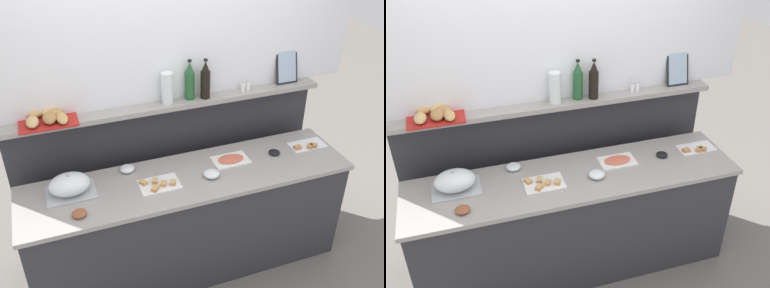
{
  "view_description": "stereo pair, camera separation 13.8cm",
  "coord_description": "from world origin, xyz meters",
  "views": [
    {
      "loc": [
        -0.88,
        -2.47,
        2.82
      ],
      "look_at": [
        0.06,
        0.1,
        1.12
      ],
      "focal_mm": 41.02,
      "sensor_mm": 36.0,
      "label": 1
    },
    {
      "loc": [
        -0.75,
        -2.51,
        2.82
      ],
      "look_at": [
        0.06,
        0.1,
        1.12
      ],
      "focal_mm": 41.02,
      "sensor_mm": 36.0,
      "label": 2
    }
  ],
  "objects": [
    {
      "name": "cold_cuts_platter",
      "position": [
        0.37,
        0.08,
        0.93
      ],
      "size": [
        0.28,
        0.18,
        0.02
      ],
      "color": "white",
      "rests_on": "buffet_counter"
    },
    {
      "name": "sandwich_platter_side",
      "position": [
        1.05,
        0.06,
        0.93
      ],
      "size": [
        0.29,
        0.16,
        0.04
      ],
      "color": "white",
      "rests_on": "buffet_counter"
    },
    {
      "name": "condiment_bowl_teal",
      "position": [
        0.74,
        0.05,
        0.93
      ],
      "size": [
        0.09,
        0.09,
        0.03
      ],
      "primitive_type": "ellipsoid",
      "color": "black",
      "rests_on": "buffet_counter"
    },
    {
      "name": "water_carafe",
      "position": [
        -0.03,
        0.41,
        1.45
      ],
      "size": [
        0.09,
        0.09,
        0.24
      ],
      "primitive_type": "cylinder",
      "color": "silver",
      "rests_on": "back_ledge_unit"
    },
    {
      "name": "upper_wall_panel",
      "position": [
        0.0,
        0.51,
        1.97
      ],
      "size": [
        3.12,
        0.08,
        1.27
      ],
      "primitive_type": "cube",
      "color": "white",
      "rests_on": "back_ledge_unit"
    },
    {
      "name": "salt_shaker",
      "position": [
        0.61,
        0.41,
        1.37
      ],
      "size": [
        0.03,
        0.03,
        0.09
      ],
      "color": "white",
      "rests_on": "back_ledge_unit"
    },
    {
      "name": "glass_bowl_medium",
      "position": [
        -0.41,
        0.22,
        0.94
      ],
      "size": [
        0.11,
        0.11,
        0.04
      ],
      "color": "silver",
      "rests_on": "buffet_counter"
    },
    {
      "name": "bread_basket",
      "position": [
        -0.9,
        0.42,
        1.37
      ],
      "size": [
        0.4,
        0.31,
        0.08
      ],
      "color": "#B2231E",
      "rests_on": "back_ledge_unit"
    },
    {
      "name": "back_ledge_unit",
      "position": [
        0.0,
        0.48,
        0.7
      ],
      "size": [
        2.52,
        0.22,
        1.33
      ],
      "color": "#2D2D33",
      "rests_on": "ground_plane"
    },
    {
      "name": "ground_plane",
      "position": [
        0.0,
        0.6,
        0.0
      ],
      "size": [
        12.0,
        12.0,
        0.0
      ],
      "primitive_type": "plane",
      "color": "slate"
    },
    {
      "name": "serving_cloche",
      "position": [
        -0.84,
        0.09,
        0.99
      ],
      "size": [
        0.34,
        0.24,
        0.17
      ],
      "color": "#B7BABF",
      "rests_on": "buffet_counter"
    },
    {
      "name": "condiment_bowl_red",
      "position": [
        -0.82,
        -0.17,
        0.93
      ],
      "size": [
        0.1,
        0.1,
        0.03
      ],
      "primitive_type": "ellipsoid",
      "color": "brown",
      "rests_on": "buffet_counter"
    },
    {
      "name": "wine_bottle_dark",
      "position": [
        0.28,
        0.4,
        1.47
      ],
      "size": [
        0.08,
        0.08,
        0.32
      ],
      "color": "black",
      "rests_on": "back_ledge_unit"
    },
    {
      "name": "pepper_shaker",
      "position": [
        0.65,
        0.41,
        1.37
      ],
      "size": [
        0.03,
        0.03,
        0.09
      ],
      "color": "white",
      "rests_on": "back_ledge_unit"
    },
    {
      "name": "buffet_counter",
      "position": [
        0.0,
        0.0,
        0.46
      ],
      "size": [
        2.47,
        0.62,
        0.92
      ],
      "color": "#2D2D33",
      "rests_on": "ground_plane"
    },
    {
      "name": "wine_bottle_green",
      "position": [
        0.16,
        0.42,
        1.47
      ],
      "size": [
        0.08,
        0.08,
        0.32
      ],
      "color": "#23562D",
      "rests_on": "back_ledge_unit"
    },
    {
      "name": "framed_picture",
      "position": [
        1.01,
        0.45,
        1.47
      ],
      "size": [
        0.19,
        0.08,
        0.28
      ],
      "color": "black",
      "rests_on": "back_ledge_unit"
    },
    {
      "name": "sandwich_platter_rear",
      "position": [
        -0.24,
        -0.03,
        0.93
      ],
      "size": [
        0.29,
        0.2,
        0.04
      ],
      "color": "white",
      "rests_on": "buffet_counter"
    },
    {
      "name": "glass_bowl_large",
      "position": [
        0.15,
        -0.06,
        0.94
      ],
      "size": [
        0.12,
        0.12,
        0.05
      ],
      "color": "silver",
      "rests_on": "buffet_counter"
    }
  ]
}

